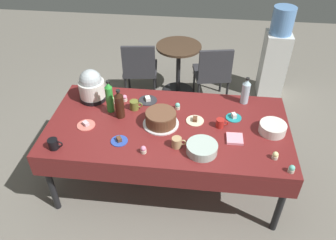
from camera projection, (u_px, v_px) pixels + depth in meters
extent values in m
plane|color=slate|center=(168.00, 179.00, 3.51)|extent=(9.00, 9.00, 0.00)
cube|color=maroon|center=(168.00, 126.00, 3.05)|extent=(2.20, 1.10, 0.04)
cylinder|color=black|center=(50.00, 182.00, 3.01)|extent=(0.06, 0.06, 0.71)
cylinder|color=black|center=(281.00, 204.00, 2.83)|extent=(0.06, 0.06, 0.71)
cylinder|color=black|center=(83.00, 119.00, 3.74)|extent=(0.06, 0.06, 0.71)
cylinder|color=black|center=(268.00, 132.00, 3.56)|extent=(0.06, 0.06, 0.71)
cube|color=maroon|center=(160.00, 179.00, 2.70)|extent=(2.20, 0.01, 0.18)
cube|color=maroon|center=(174.00, 102.00, 3.55)|extent=(2.20, 0.01, 0.18)
cylinder|color=silver|center=(161.00, 124.00, 3.04)|extent=(0.33, 0.33, 0.01)
cylinder|color=brown|center=(161.00, 118.00, 3.00)|extent=(0.28, 0.28, 0.11)
cylinder|color=brown|center=(161.00, 113.00, 2.96)|extent=(0.27, 0.27, 0.01)
cylinder|color=black|center=(93.00, 97.00, 3.35)|extent=(0.26, 0.26, 0.04)
cylinder|color=white|center=(92.00, 89.00, 3.28)|extent=(0.25, 0.25, 0.16)
sphere|color=#B2BCC1|center=(91.00, 80.00, 3.22)|extent=(0.22, 0.22, 0.22)
cylinder|color=#B2C6BC|center=(202.00, 148.00, 2.73)|extent=(0.26, 0.26, 0.08)
cylinder|color=silver|center=(273.00, 128.00, 2.93)|extent=(0.24, 0.24, 0.09)
cylinder|color=#E07266|center=(86.00, 125.00, 3.02)|extent=(0.17, 0.17, 0.01)
cube|color=beige|center=(86.00, 123.00, 3.01)|extent=(0.07, 0.07, 0.03)
cylinder|color=beige|center=(195.00, 121.00, 3.08)|extent=(0.16, 0.16, 0.01)
cube|color=brown|center=(195.00, 119.00, 3.06)|extent=(0.04, 0.06, 0.03)
cylinder|color=#2D4CB2|center=(119.00, 141.00, 2.86)|extent=(0.15, 0.15, 0.01)
cube|color=brown|center=(119.00, 139.00, 2.84)|extent=(0.06, 0.06, 0.03)
cylinder|color=#2D2D33|center=(148.00, 100.00, 3.33)|extent=(0.19, 0.19, 0.01)
cube|color=white|center=(148.00, 99.00, 3.32)|extent=(0.07, 0.08, 0.03)
cylinder|color=teal|center=(234.00, 118.00, 3.11)|extent=(0.15, 0.15, 0.01)
cube|color=white|center=(234.00, 116.00, 3.09)|extent=(0.05, 0.06, 0.04)
cylinder|color=beige|center=(291.00, 170.00, 2.58)|extent=(0.05, 0.05, 0.03)
sphere|color=#6BC6B2|center=(292.00, 168.00, 2.56)|extent=(0.05, 0.05, 0.05)
cylinder|color=beige|center=(275.00, 157.00, 2.69)|extent=(0.05, 0.05, 0.03)
sphere|color=beige|center=(276.00, 154.00, 2.67)|extent=(0.05, 0.05, 0.05)
cylinder|color=beige|center=(143.00, 151.00, 2.74)|extent=(0.05, 0.05, 0.03)
sphere|color=pink|center=(143.00, 149.00, 2.73)|extent=(0.05, 0.05, 0.05)
cylinder|color=beige|center=(113.00, 102.00, 3.29)|extent=(0.05, 0.05, 0.03)
sphere|color=beige|center=(113.00, 99.00, 3.28)|extent=(0.05, 0.05, 0.05)
cylinder|color=beige|center=(177.00, 108.00, 3.22)|extent=(0.05, 0.05, 0.03)
sphere|color=#6BC6B2|center=(178.00, 105.00, 3.20)|extent=(0.05, 0.05, 0.05)
cylinder|color=beige|center=(125.00, 99.00, 3.32)|extent=(0.05, 0.05, 0.03)
sphere|color=pink|center=(125.00, 97.00, 3.31)|extent=(0.05, 0.05, 0.05)
cylinder|color=green|center=(110.00, 99.00, 3.12)|extent=(0.07, 0.07, 0.27)
cone|color=green|center=(108.00, 85.00, 3.02)|extent=(0.06, 0.06, 0.05)
cylinder|color=black|center=(107.00, 82.00, 3.00)|extent=(0.03, 0.03, 0.02)
cylinder|color=#33190F|center=(120.00, 107.00, 3.06)|extent=(0.09, 0.09, 0.23)
cone|color=#33190F|center=(118.00, 94.00, 2.98)|extent=(0.08, 0.08, 0.05)
cylinder|color=black|center=(118.00, 91.00, 2.96)|extent=(0.04, 0.04, 0.02)
cylinder|color=silver|center=(245.00, 93.00, 3.25)|extent=(0.08, 0.08, 0.21)
cone|color=silver|center=(247.00, 82.00, 3.16)|extent=(0.07, 0.07, 0.05)
cylinder|color=black|center=(248.00, 79.00, 3.14)|extent=(0.04, 0.04, 0.02)
cylinder|color=#B2231E|center=(220.00, 123.00, 2.99)|extent=(0.07, 0.07, 0.08)
torus|color=#B2231E|center=(225.00, 123.00, 2.98)|extent=(0.05, 0.01, 0.05)
cylinder|color=black|center=(53.00, 144.00, 2.77)|extent=(0.08, 0.08, 0.09)
torus|color=black|center=(59.00, 144.00, 2.76)|extent=(0.06, 0.01, 0.06)
cylinder|color=olive|center=(134.00, 105.00, 3.20)|extent=(0.08, 0.08, 0.09)
torus|color=olive|center=(140.00, 105.00, 3.19)|extent=(0.06, 0.01, 0.06)
cylinder|color=tan|center=(177.00, 142.00, 2.78)|extent=(0.08, 0.08, 0.09)
torus|color=tan|center=(183.00, 142.00, 2.77)|extent=(0.06, 0.01, 0.06)
cube|color=pink|center=(235.00, 139.00, 2.87)|extent=(0.14, 0.14, 0.02)
cube|color=#333338|center=(140.00, 69.00, 4.48)|extent=(0.49, 0.49, 0.05)
cube|color=#333338|center=(139.00, 61.00, 4.18)|extent=(0.42, 0.09, 0.40)
cylinder|color=black|center=(155.00, 76.00, 4.77)|extent=(0.03, 0.03, 0.40)
cylinder|color=black|center=(129.00, 76.00, 4.77)|extent=(0.03, 0.03, 0.40)
cylinder|color=black|center=(155.00, 91.00, 4.47)|extent=(0.03, 0.03, 0.40)
cylinder|color=black|center=(126.00, 91.00, 4.47)|extent=(0.03, 0.03, 0.40)
cube|color=#333338|center=(211.00, 73.00, 4.39)|extent=(0.52, 0.52, 0.05)
cube|color=#333338|center=(216.00, 65.00, 4.10)|extent=(0.42, 0.12, 0.40)
cylinder|color=black|center=(221.00, 79.00, 4.69)|extent=(0.04, 0.04, 0.40)
cylinder|color=black|center=(194.00, 80.00, 4.67)|extent=(0.04, 0.04, 0.40)
cylinder|color=black|center=(227.00, 94.00, 4.40)|extent=(0.04, 0.04, 0.40)
cylinder|color=black|center=(198.00, 96.00, 4.37)|extent=(0.04, 0.04, 0.40)
cylinder|color=#473323|center=(179.00, 47.00, 4.38)|extent=(0.60, 0.60, 0.03)
cylinder|color=black|center=(178.00, 70.00, 4.59)|extent=(0.06, 0.06, 0.67)
cylinder|color=black|center=(178.00, 91.00, 4.81)|extent=(0.44, 0.44, 0.02)
cube|color=silver|center=(273.00, 65.00, 4.51)|extent=(0.32, 0.32, 0.90)
cylinder|color=#6699D8|center=(283.00, 21.00, 4.13)|extent=(0.28, 0.28, 0.34)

